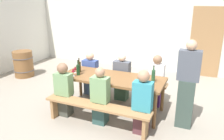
# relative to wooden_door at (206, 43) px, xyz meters

# --- Properties ---
(ground_plane) EXTENTS (24.00, 24.00, 0.00)m
(ground_plane) POSITION_rel_wooden_door_xyz_m (-1.71, -3.16, -1.05)
(ground_plane) COLOR gray
(back_wall) EXTENTS (14.00, 0.20, 3.20)m
(back_wall) POSITION_rel_wooden_door_xyz_m (-1.71, 0.14, 0.55)
(back_wall) COLOR silver
(back_wall) RESTS_ON ground
(wooden_door) EXTENTS (0.90, 0.06, 2.10)m
(wooden_door) POSITION_rel_wooden_door_xyz_m (0.00, 0.00, 0.00)
(wooden_door) COLOR #9E7247
(wooden_door) RESTS_ON ground
(tasting_table) EXTENTS (2.17, 0.86, 0.75)m
(tasting_table) POSITION_rel_wooden_door_xyz_m (-1.71, -3.16, -0.37)
(tasting_table) COLOR brown
(tasting_table) RESTS_ON ground
(bench_near) EXTENTS (2.07, 0.30, 0.45)m
(bench_near) POSITION_rel_wooden_door_xyz_m (-1.71, -3.90, -0.69)
(bench_near) COLOR #9E7247
(bench_near) RESTS_ON ground
(bench_far) EXTENTS (2.07, 0.30, 0.45)m
(bench_far) POSITION_rel_wooden_door_xyz_m (-1.71, -2.43, -0.69)
(bench_far) COLOR #9E7247
(bench_far) RESTS_ON ground
(wine_bottle_0) EXTENTS (0.07, 0.07, 0.34)m
(wine_bottle_0) POSITION_rel_wooden_door_xyz_m (-0.85, -3.14, -0.17)
(wine_bottle_0) COLOR #234C2D
(wine_bottle_0) RESTS_ON tasting_table
(wine_bottle_1) EXTENTS (0.07, 0.07, 0.33)m
(wine_bottle_1) POSITION_rel_wooden_door_xyz_m (-2.42, -3.33, -0.18)
(wine_bottle_1) COLOR #143319
(wine_bottle_1) RESTS_ON tasting_table
(wine_bottle_2) EXTENTS (0.07, 0.07, 0.33)m
(wine_bottle_2) POSITION_rel_wooden_door_xyz_m (-2.49, -3.17, -0.17)
(wine_bottle_2) COLOR #332814
(wine_bottle_2) RESTS_ON tasting_table
(wine_glass_0) EXTENTS (0.08, 0.08, 0.17)m
(wine_glass_0) POSITION_rel_wooden_door_xyz_m (-2.48, -3.43, -0.17)
(wine_glass_0) COLOR silver
(wine_glass_0) RESTS_ON tasting_table
(wine_glass_1) EXTENTS (0.07, 0.07, 0.16)m
(wine_glass_1) POSITION_rel_wooden_door_xyz_m (-2.55, -3.24, -0.19)
(wine_glass_1) COLOR silver
(wine_glass_1) RESTS_ON tasting_table
(seated_guest_near_0) EXTENTS (0.35, 0.24, 1.11)m
(seated_guest_near_0) POSITION_rel_wooden_door_xyz_m (-2.51, -3.75, -0.51)
(seated_guest_near_0) COLOR #424339
(seated_guest_near_0) RESTS_ON ground
(seated_guest_near_1) EXTENTS (0.33, 0.24, 1.12)m
(seated_guest_near_1) POSITION_rel_wooden_door_xyz_m (-1.70, -3.75, -0.52)
(seated_guest_near_1) COLOR #2C4B47
(seated_guest_near_1) RESTS_ON ground
(seated_guest_near_2) EXTENTS (0.34, 0.24, 1.17)m
(seated_guest_near_2) POSITION_rel_wooden_door_xyz_m (-0.88, -3.75, -0.48)
(seated_guest_near_2) COLOR #572F35
(seated_guest_near_2) RESTS_ON ground
(seated_guest_far_0) EXTENTS (0.37, 0.24, 1.07)m
(seated_guest_far_0) POSITION_rel_wooden_door_xyz_m (-2.54, -2.58, -0.54)
(seated_guest_far_0) COLOR #3B5270
(seated_guest_far_0) RESTS_ON ground
(seated_guest_far_1) EXTENTS (0.39, 0.24, 1.12)m
(seated_guest_far_1) POSITION_rel_wooden_door_xyz_m (-1.71, -2.58, -0.52)
(seated_guest_far_1) COLOR #365840
(seated_guest_far_1) RESTS_ON ground
(seated_guest_far_2) EXTENTS (0.33, 0.24, 1.16)m
(seated_guest_far_2) POSITION_rel_wooden_door_xyz_m (-0.90, -2.58, -0.49)
(seated_guest_far_2) COLOR #4B2671
(seated_guest_far_2) RESTS_ON ground
(standing_host) EXTENTS (0.39, 0.24, 1.64)m
(standing_host) POSITION_rel_wooden_door_xyz_m (-0.21, -3.22, -0.26)
(standing_host) COLOR #37473F
(standing_host) RESTS_ON ground
(wine_barrel) EXTENTS (0.61, 0.61, 0.79)m
(wine_barrel) POSITION_rel_wooden_door_xyz_m (-5.07, -2.23, -0.65)
(wine_barrel) COLOR brown
(wine_barrel) RESTS_ON ground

